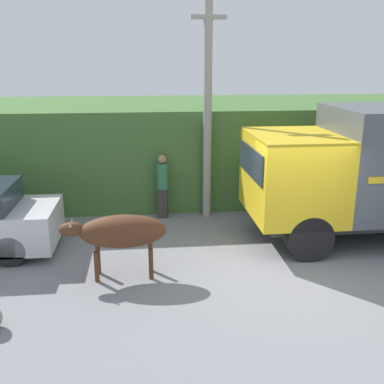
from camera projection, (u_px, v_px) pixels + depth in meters
name	position (u px, v px, depth m)	size (l,w,h in m)	color
ground_plane	(293.00, 270.00, 9.24)	(60.00, 60.00, 0.00)	gray
hillside_embankment	(233.00, 144.00, 15.18)	(32.00, 5.77, 2.83)	#426B33
brown_cow	(120.00, 232.00, 8.70)	(2.06, 0.65, 1.28)	#512D19
pedestrian_on_hill	(163.00, 183.00, 12.05)	(0.36, 0.36, 1.74)	#38332D
utility_pole	(208.00, 104.00, 11.60)	(0.90, 0.22, 5.87)	#9E998E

